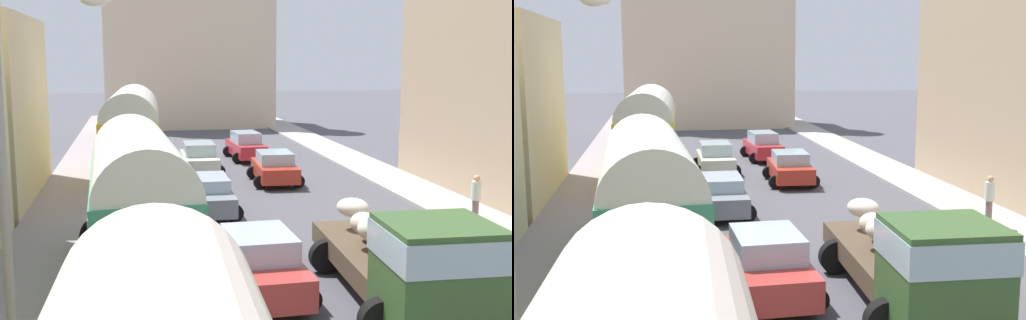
% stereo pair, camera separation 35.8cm
% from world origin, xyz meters
% --- Properties ---
extents(ground_plane, '(154.00, 154.00, 0.00)m').
position_xyz_m(ground_plane, '(0.00, 27.00, 0.00)').
color(ground_plane, '#4A4A51').
extents(sidewalk_left, '(2.50, 70.00, 0.14)m').
position_xyz_m(sidewalk_left, '(-7.25, 27.00, 0.07)').
color(sidewalk_left, gray).
rests_on(sidewalk_left, ground).
extents(sidewalk_right, '(2.50, 70.00, 0.14)m').
position_xyz_m(sidewalk_right, '(7.25, 27.00, 0.07)').
color(sidewalk_right, '#9C9996').
rests_on(sidewalk_right, ground).
extents(distant_church, '(13.33, 6.70, 18.11)m').
position_xyz_m(distant_church, '(-0.00, 52.18, 6.44)').
color(distant_church, beige).
rests_on(distant_church, ground).
extents(parked_bus_1, '(3.47, 8.27, 3.95)m').
position_xyz_m(parked_bus_1, '(-4.49, 15.59, 2.18)').
color(parked_bus_1, '#318C68').
rests_on(parked_bus_1, ground).
extents(parked_bus_2, '(3.53, 9.03, 4.28)m').
position_xyz_m(parked_bus_2, '(-4.63, 29.48, 2.37)').
color(parked_bus_2, yellow).
rests_on(parked_bus_2, ground).
extents(cargo_truck_0, '(3.19, 7.19, 2.50)m').
position_xyz_m(cargo_truck_0, '(1.35, 11.87, 1.30)').
color(cargo_truck_0, '#33542A').
rests_on(cargo_truck_0, ground).
extents(car_0, '(2.39, 3.86, 1.46)m').
position_xyz_m(car_0, '(1.69, 27.19, 0.74)').
color(car_0, '#AB2D1F').
rests_on(car_0, ground).
extents(car_1, '(2.26, 4.20, 1.57)m').
position_xyz_m(car_1, '(1.57, 34.18, 0.78)').
color(car_1, '#B8262F').
rests_on(car_1, ground).
extents(car_2, '(2.43, 4.00, 1.60)m').
position_xyz_m(car_2, '(-1.70, 13.62, 0.79)').
color(car_2, '#AF3531').
rests_on(car_2, ground).
extents(car_3, '(2.32, 4.15, 1.40)m').
position_xyz_m(car_3, '(-1.98, 22.05, 0.72)').
color(car_3, gray).
rests_on(car_3, ground).
extents(car_4, '(2.24, 3.98, 1.52)m').
position_xyz_m(car_4, '(-1.42, 30.46, 0.76)').
color(car_4, silver).
rests_on(car_4, ground).
extents(pedestrian_0, '(0.33, 0.33, 1.88)m').
position_xyz_m(pedestrian_0, '(6.50, 18.10, 1.08)').
color(pedestrian_0, '#80655D').
rests_on(pedestrian_0, ground).
extents(streetlamp_near, '(1.75, 0.28, 6.76)m').
position_xyz_m(streetlamp_near, '(-6.27, 9.05, 4.02)').
color(streetlamp_near, gray).
rests_on(streetlamp_near, ground).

